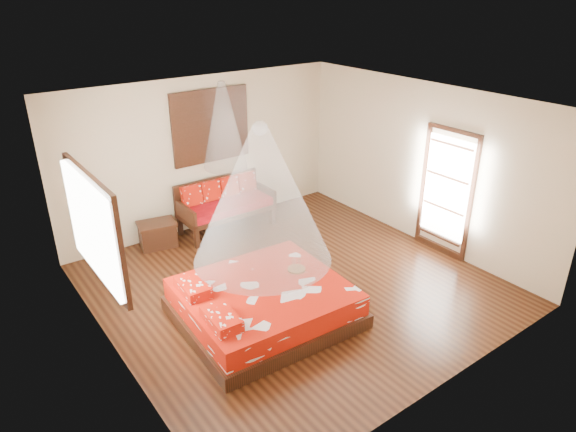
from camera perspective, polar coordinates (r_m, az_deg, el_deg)
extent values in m
cube|color=black|center=(8.01, 0.63, -7.67)|extent=(5.50, 5.50, 0.02)
cube|color=white|center=(6.92, 0.75, 12.46)|extent=(5.50, 5.50, 0.02)
cube|color=beige|center=(6.25, -19.99, -4.33)|extent=(0.02, 5.50, 2.80)
cube|color=beige|center=(9.18, 14.62, 5.61)|extent=(0.02, 5.50, 2.80)
cube|color=beige|center=(9.56, -9.42, 6.84)|extent=(5.50, 0.02, 2.80)
cube|color=beige|center=(5.65, 17.98, -7.24)|extent=(5.50, 0.02, 2.80)
cube|color=black|center=(7.24, -2.67, -10.58)|extent=(2.33, 2.13, 0.20)
cube|color=#AC1305|center=(7.09, -2.71, -8.94)|extent=(2.22, 2.02, 0.30)
cube|color=#AC1305|center=(6.34, -7.41, -11.27)|extent=(0.35, 0.60, 0.15)
cube|color=#AC1305|center=(6.99, -10.55, -7.76)|extent=(0.35, 0.60, 0.15)
cube|color=black|center=(9.09, -10.13, -2.30)|extent=(0.08, 0.08, 0.42)
cube|color=black|center=(9.82, -1.70, 0.22)|extent=(0.08, 0.08, 0.42)
cube|color=black|center=(9.63, -11.92, -0.87)|extent=(0.08, 0.08, 0.42)
cube|color=black|center=(10.32, -3.79, 1.43)|extent=(0.08, 0.08, 0.42)
cube|color=black|center=(9.62, -6.81, 0.60)|extent=(1.74, 0.78, 0.08)
cube|color=maroon|center=(9.57, -6.84, 1.20)|extent=(1.68, 0.72, 0.14)
cube|color=black|center=(9.79, -7.92, 2.82)|extent=(1.74, 0.06, 0.55)
cube|color=black|center=(9.21, -11.33, 0.24)|extent=(0.06, 0.78, 0.30)
cube|color=black|center=(9.95, -2.71, 2.61)|extent=(0.06, 0.78, 0.30)
cube|color=#AC1305|center=(9.42, -10.67, 2.21)|extent=(0.37, 0.19, 0.39)
cube|color=#AC1305|center=(9.58, -8.60, 2.75)|extent=(0.37, 0.19, 0.39)
cube|color=#AC1305|center=(9.75, -6.61, 3.27)|extent=(0.37, 0.19, 0.39)
cube|color=#AC1305|center=(9.93, -4.68, 3.77)|extent=(0.37, 0.19, 0.39)
cube|color=black|center=(9.31, -14.26, -2.11)|extent=(0.68, 0.54, 0.40)
cube|color=black|center=(9.22, -14.40, -0.87)|extent=(0.72, 0.59, 0.05)
cube|color=black|center=(9.47, -8.57, 9.87)|extent=(1.52, 0.06, 1.32)
cube|color=black|center=(9.46, -8.54, 9.86)|extent=(1.35, 0.04, 1.10)
cube|color=black|center=(6.30, -20.60, -1.12)|extent=(0.08, 1.74, 1.34)
cube|color=white|center=(6.31, -20.26, -1.02)|extent=(0.04, 1.54, 1.10)
cube|color=black|center=(8.93, 17.15, 2.37)|extent=(0.08, 1.02, 2.16)
cube|color=white|center=(8.88, 17.15, 2.94)|extent=(0.03, 0.82, 1.70)
cylinder|color=brown|center=(7.38, 0.95, -5.93)|extent=(0.26, 0.26, 0.03)
cone|color=white|center=(6.39, -2.98, 2.34)|extent=(1.80, 1.80, 1.80)
cone|color=white|center=(9.04, -7.16, 9.91)|extent=(0.78, 0.78, 1.50)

